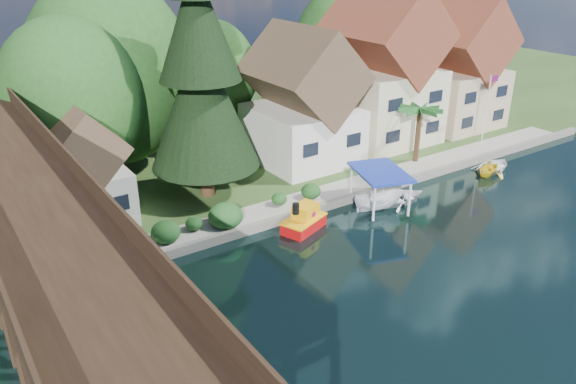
% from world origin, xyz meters
% --- Properties ---
extents(ground, '(140.00, 140.00, 0.00)m').
position_xyz_m(ground, '(0.00, 0.00, 0.00)').
color(ground, black).
rests_on(ground, ground).
extents(bank, '(140.00, 52.00, 0.50)m').
position_xyz_m(bank, '(0.00, 34.00, 0.25)').
color(bank, '#304A1D').
rests_on(bank, ground).
extents(seawall, '(60.00, 0.40, 0.62)m').
position_xyz_m(seawall, '(4.00, 8.00, 0.31)').
color(seawall, slate).
rests_on(seawall, ground).
extents(promenade, '(50.00, 2.60, 0.06)m').
position_xyz_m(promenade, '(6.00, 9.30, 0.53)').
color(promenade, gray).
rests_on(promenade, bank).
extents(trestle_bridge, '(4.12, 44.18, 9.30)m').
position_xyz_m(trestle_bridge, '(-16.00, 5.17, 5.35)').
color(trestle_bridge, black).
rests_on(trestle_bridge, ground).
extents(house_left, '(7.64, 8.64, 11.02)m').
position_xyz_m(house_left, '(7.00, 16.00, 5.14)').
color(house_left, silver).
rests_on(house_left, bank).
extents(house_center, '(8.65, 9.18, 13.89)m').
position_xyz_m(house_center, '(16.00, 16.50, 6.42)').
color(house_center, beige).
rests_on(house_center, bank).
extents(house_right, '(8.15, 8.64, 12.45)m').
position_xyz_m(house_right, '(25.00, 16.00, 5.78)').
color(house_right, tan).
rests_on(house_right, bank).
extents(shed, '(5.09, 5.40, 7.85)m').
position_xyz_m(shed, '(-11.00, 14.50, 3.83)').
color(shed, silver).
rests_on(shed, bank).
extents(bg_trees, '(49.90, 13.30, 10.57)m').
position_xyz_m(bg_trees, '(1.00, 21.25, 7.29)').
color(bg_trees, '#382314').
rests_on(bg_trees, bank).
extents(shrubs, '(15.76, 2.47, 1.70)m').
position_xyz_m(shrubs, '(-4.60, 9.26, 1.23)').
color(shrubs, '#184519').
rests_on(shrubs, bank).
extents(conifer, '(7.55, 7.55, 18.59)m').
position_xyz_m(conifer, '(-2.72, 14.07, 9.45)').
color(conifer, '#382314').
rests_on(conifer, bank).
extents(palm_tree, '(4.09, 4.09, 4.90)m').
position_xyz_m(palm_tree, '(14.56, 10.35, 4.77)').
color(palm_tree, '#382314').
rests_on(palm_tree, bank).
extents(flagpole, '(0.99, 0.09, 6.28)m').
position_xyz_m(flagpole, '(22.64, 9.97, 4.35)').
color(flagpole, white).
rests_on(flagpole, bank).
extents(tugboat, '(3.54, 2.70, 2.28)m').
position_xyz_m(tugboat, '(0.41, 6.52, 0.68)').
color(tugboat, '#B50C0D').
rests_on(tugboat, ground).
extents(boat_white_a, '(4.42, 3.35, 0.86)m').
position_xyz_m(boat_white_a, '(8.64, 6.07, 0.43)').
color(boat_white_a, white).
rests_on(boat_white_a, ground).
extents(boat_canopy, '(4.40, 5.31, 2.93)m').
position_xyz_m(boat_canopy, '(6.44, 6.00, 1.26)').
color(boat_canopy, white).
rests_on(boat_canopy, ground).
extents(boat_yellow, '(3.22, 2.92, 1.49)m').
position_xyz_m(boat_yellow, '(18.04, 5.70, 0.74)').
color(boat_yellow, yellow).
rests_on(boat_yellow, ground).
extents(boat_white_b, '(4.43, 3.55, 0.82)m').
position_xyz_m(boat_white_b, '(19.46, 6.21, 0.41)').
color(boat_white_b, white).
rests_on(boat_white_b, ground).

